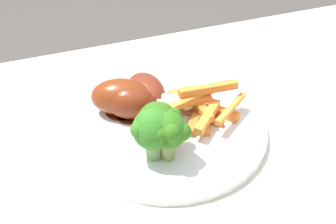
# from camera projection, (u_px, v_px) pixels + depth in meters

# --- Properties ---
(dining_table) EXTENTS (1.08, 0.66, 0.70)m
(dining_table) POSITION_uv_depth(u_px,v_px,m) (213.00, 209.00, 0.60)
(dining_table) COLOR silver
(dining_table) RESTS_ON ground_plane
(dinner_plate) EXTENTS (0.26, 0.26, 0.01)m
(dinner_plate) POSITION_uv_depth(u_px,v_px,m) (168.00, 127.00, 0.56)
(dinner_plate) COLOR white
(dinner_plate) RESTS_ON dining_table
(broccoli_floret_front) EXTENTS (0.05, 0.05, 0.06)m
(broccoli_floret_front) POSITION_uv_depth(u_px,v_px,m) (159.00, 122.00, 0.49)
(broccoli_floret_front) COLOR #7CBD58
(broccoli_floret_front) RESTS_ON dinner_plate
(broccoli_floret_middle) EXTENTS (0.05, 0.05, 0.06)m
(broccoli_floret_middle) POSITION_uv_depth(u_px,v_px,m) (168.00, 132.00, 0.48)
(broccoli_floret_middle) COLOR #929E50
(broccoli_floret_middle) RESTS_ON dinner_plate
(broccoli_floret_back) EXTENTS (0.05, 0.06, 0.07)m
(broccoli_floret_back) POSITION_uv_depth(u_px,v_px,m) (153.00, 129.00, 0.48)
(broccoli_floret_back) COLOR #78A65B
(broccoli_floret_back) RESTS_ON dinner_plate
(carrot_fries_pile) EXTENTS (0.14, 0.11, 0.04)m
(carrot_fries_pile) POSITION_uv_depth(u_px,v_px,m) (201.00, 106.00, 0.56)
(carrot_fries_pile) COLOR orange
(carrot_fries_pile) RESTS_ON dinner_plate
(chicken_drumstick_near) EXTENTS (0.05, 0.12, 0.04)m
(chicken_drumstick_near) POSITION_uv_depth(u_px,v_px,m) (147.00, 92.00, 0.58)
(chicken_drumstick_near) COLOR #521A0F
(chicken_drumstick_near) RESTS_ON dinner_plate
(chicken_drumstick_far) EXTENTS (0.12, 0.07, 0.05)m
(chicken_drumstick_far) POSITION_uv_depth(u_px,v_px,m) (135.00, 102.00, 0.55)
(chicken_drumstick_far) COLOR #53190B
(chicken_drumstick_far) RESTS_ON dinner_plate
(chicken_drumstick_extra) EXTENTS (0.14, 0.08, 0.05)m
(chicken_drumstick_extra) POSITION_uv_depth(u_px,v_px,m) (124.00, 97.00, 0.56)
(chicken_drumstick_extra) COLOR #591D0C
(chicken_drumstick_extra) RESTS_ON dinner_plate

